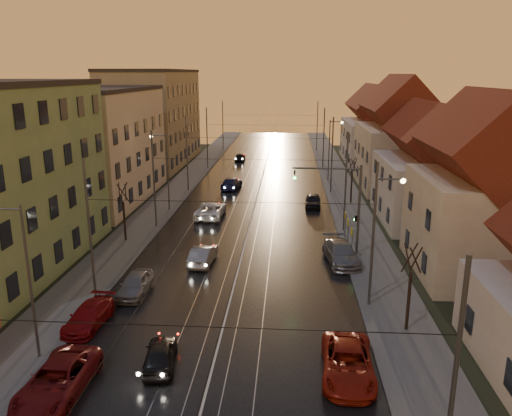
% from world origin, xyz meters
% --- Properties ---
extents(ground, '(160.00, 160.00, 0.00)m').
position_xyz_m(ground, '(0.00, 0.00, 0.00)').
color(ground, black).
rests_on(ground, ground).
extents(road, '(16.00, 120.00, 0.04)m').
position_xyz_m(road, '(0.00, 40.00, 0.02)').
color(road, black).
rests_on(road, ground).
extents(sidewalk_left, '(4.00, 120.00, 0.15)m').
position_xyz_m(sidewalk_left, '(-10.00, 40.00, 0.07)').
color(sidewalk_left, '#4C4C4C').
rests_on(sidewalk_left, ground).
extents(sidewalk_right, '(4.00, 120.00, 0.15)m').
position_xyz_m(sidewalk_right, '(10.00, 40.00, 0.07)').
color(sidewalk_right, '#4C4C4C').
rests_on(sidewalk_right, ground).
extents(tram_rail_0, '(0.06, 120.00, 0.03)m').
position_xyz_m(tram_rail_0, '(-2.20, 40.00, 0.06)').
color(tram_rail_0, gray).
rests_on(tram_rail_0, road).
extents(tram_rail_1, '(0.06, 120.00, 0.03)m').
position_xyz_m(tram_rail_1, '(-0.77, 40.00, 0.06)').
color(tram_rail_1, gray).
rests_on(tram_rail_1, road).
extents(tram_rail_2, '(0.06, 120.00, 0.03)m').
position_xyz_m(tram_rail_2, '(0.77, 40.00, 0.06)').
color(tram_rail_2, gray).
rests_on(tram_rail_2, road).
extents(tram_rail_3, '(0.06, 120.00, 0.03)m').
position_xyz_m(tram_rail_3, '(2.20, 40.00, 0.06)').
color(tram_rail_3, gray).
rests_on(tram_rail_3, road).
extents(apartment_left_2, '(10.00, 20.00, 12.00)m').
position_xyz_m(apartment_left_2, '(-17.50, 34.00, 6.00)').
color(apartment_left_2, beige).
rests_on(apartment_left_2, ground).
extents(apartment_left_3, '(10.00, 24.00, 14.00)m').
position_xyz_m(apartment_left_3, '(-17.50, 58.00, 7.00)').
color(apartment_left_3, '#8C7C5A').
rests_on(apartment_left_3, ground).
extents(house_right_1, '(8.67, 10.20, 10.80)m').
position_xyz_m(house_right_1, '(17.00, 15.00, 5.45)').
color(house_right_1, '#BEAE92').
rests_on(house_right_1, ground).
extents(house_right_2, '(9.18, 12.24, 9.20)m').
position_xyz_m(house_right_2, '(17.00, 28.00, 4.64)').
color(house_right_2, beige).
rests_on(house_right_2, ground).
extents(house_right_3, '(9.18, 14.28, 11.50)m').
position_xyz_m(house_right_3, '(17.00, 43.00, 5.80)').
color(house_right_3, '#BEAE92').
rests_on(house_right_3, ground).
extents(house_right_4, '(9.18, 16.32, 10.00)m').
position_xyz_m(house_right_4, '(17.00, 61.00, 5.05)').
color(house_right_4, beige).
rests_on(house_right_4, ground).
extents(catenary_pole_r_0, '(0.16, 0.16, 9.00)m').
position_xyz_m(catenary_pole_r_0, '(8.60, -6.00, 4.50)').
color(catenary_pole_r_0, '#595B60').
rests_on(catenary_pole_r_0, ground).
extents(catenary_pole_l_1, '(0.16, 0.16, 9.00)m').
position_xyz_m(catenary_pole_l_1, '(-8.60, 9.00, 4.50)').
color(catenary_pole_l_1, '#595B60').
rests_on(catenary_pole_l_1, ground).
extents(catenary_pole_r_1, '(0.16, 0.16, 9.00)m').
position_xyz_m(catenary_pole_r_1, '(8.60, 9.00, 4.50)').
color(catenary_pole_r_1, '#595B60').
rests_on(catenary_pole_r_1, ground).
extents(catenary_pole_l_2, '(0.16, 0.16, 9.00)m').
position_xyz_m(catenary_pole_l_2, '(-8.60, 24.00, 4.50)').
color(catenary_pole_l_2, '#595B60').
rests_on(catenary_pole_l_2, ground).
extents(catenary_pole_r_2, '(0.16, 0.16, 9.00)m').
position_xyz_m(catenary_pole_r_2, '(8.60, 24.00, 4.50)').
color(catenary_pole_r_2, '#595B60').
rests_on(catenary_pole_r_2, ground).
extents(catenary_pole_l_3, '(0.16, 0.16, 9.00)m').
position_xyz_m(catenary_pole_l_3, '(-8.60, 39.00, 4.50)').
color(catenary_pole_l_3, '#595B60').
rests_on(catenary_pole_l_3, ground).
extents(catenary_pole_r_3, '(0.16, 0.16, 9.00)m').
position_xyz_m(catenary_pole_r_3, '(8.60, 39.00, 4.50)').
color(catenary_pole_r_3, '#595B60').
rests_on(catenary_pole_r_3, ground).
extents(catenary_pole_l_4, '(0.16, 0.16, 9.00)m').
position_xyz_m(catenary_pole_l_4, '(-8.60, 54.00, 4.50)').
color(catenary_pole_l_4, '#595B60').
rests_on(catenary_pole_l_4, ground).
extents(catenary_pole_r_4, '(0.16, 0.16, 9.00)m').
position_xyz_m(catenary_pole_r_4, '(8.60, 54.00, 4.50)').
color(catenary_pole_r_4, '#595B60').
rests_on(catenary_pole_r_4, ground).
extents(catenary_pole_l_5, '(0.16, 0.16, 9.00)m').
position_xyz_m(catenary_pole_l_5, '(-8.60, 72.00, 4.50)').
color(catenary_pole_l_5, '#595B60').
rests_on(catenary_pole_l_5, ground).
extents(catenary_pole_r_5, '(0.16, 0.16, 9.00)m').
position_xyz_m(catenary_pole_r_5, '(8.60, 72.00, 4.50)').
color(catenary_pole_r_5, '#595B60').
rests_on(catenary_pole_r_5, ground).
extents(street_lamp_0, '(1.75, 0.32, 8.00)m').
position_xyz_m(street_lamp_0, '(-9.10, 2.00, 4.89)').
color(street_lamp_0, '#595B60').
rests_on(street_lamp_0, ground).
extents(street_lamp_1, '(1.75, 0.32, 8.00)m').
position_xyz_m(street_lamp_1, '(9.10, 10.00, 4.89)').
color(street_lamp_1, '#595B60').
rests_on(street_lamp_1, ground).
extents(street_lamp_2, '(1.75, 0.32, 8.00)m').
position_xyz_m(street_lamp_2, '(-9.10, 30.00, 4.89)').
color(street_lamp_2, '#595B60').
rests_on(street_lamp_2, ground).
extents(street_lamp_3, '(1.75, 0.32, 8.00)m').
position_xyz_m(street_lamp_3, '(9.10, 46.00, 4.89)').
color(street_lamp_3, '#595B60').
rests_on(street_lamp_3, ground).
extents(traffic_light_mast, '(5.30, 0.32, 7.20)m').
position_xyz_m(traffic_light_mast, '(7.99, 18.00, 4.60)').
color(traffic_light_mast, '#595B60').
rests_on(traffic_light_mast, ground).
extents(bare_tree_0, '(1.09, 1.09, 5.11)m').
position_xyz_m(bare_tree_0, '(-10.20, 20.00, 2.49)').
color(bare_tree_0, black).
rests_on(bare_tree_0, ground).
extents(bare_tree_1, '(1.09, 1.09, 5.11)m').
position_xyz_m(bare_tree_1, '(10.20, 6.00, 2.49)').
color(bare_tree_1, black).
rests_on(bare_tree_1, ground).
extents(bare_tree_2, '(1.09, 1.09, 5.11)m').
position_xyz_m(bare_tree_2, '(10.40, 34.00, 2.49)').
color(bare_tree_2, black).
rests_on(bare_tree_2, ground).
extents(driving_car_0, '(1.95, 3.82, 1.24)m').
position_xyz_m(driving_car_0, '(-2.57, 1.81, 0.62)').
color(driving_car_0, black).
rests_on(driving_car_0, ground).
extents(driving_car_1, '(1.76, 4.29, 1.38)m').
position_xyz_m(driving_car_1, '(-2.76, 15.36, 0.69)').
color(driving_car_1, gray).
rests_on(driving_car_1, ground).
extents(driving_car_2, '(2.63, 5.55, 1.53)m').
position_xyz_m(driving_car_2, '(-4.11, 27.74, 0.77)').
color(driving_car_2, silver).
rests_on(driving_car_2, ground).
extents(driving_car_3, '(2.49, 5.10, 1.43)m').
position_xyz_m(driving_car_3, '(-3.47, 40.47, 0.71)').
color(driving_car_3, '#151A41').
rests_on(driving_car_3, ground).
extents(driving_car_4, '(1.64, 3.97, 1.35)m').
position_xyz_m(driving_car_4, '(-4.35, 60.56, 0.67)').
color(driving_car_4, black).
rests_on(driving_car_4, ground).
extents(parked_left_1, '(2.54, 5.25, 1.44)m').
position_xyz_m(parked_left_1, '(-6.55, -0.69, 0.72)').
color(parked_left_1, maroon).
rests_on(parked_left_1, ground).
extents(parked_left_2, '(2.03, 4.39, 1.24)m').
position_xyz_m(parked_left_2, '(-7.60, 5.46, 0.62)').
color(parked_left_2, maroon).
rests_on(parked_left_2, ground).
extents(parked_left_3, '(1.68, 4.11, 1.40)m').
position_xyz_m(parked_left_3, '(-6.24, 9.77, 0.70)').
color(parked_left_3, gray).
rests_on(parked_left_3, ground).
extents(parked_right_0, '(2.67, 5.33, 1.45)m').
position_xyz_m(parked_right_0, '(6.46, 1.52, 0.72)').
color(parked_right_0, maroon).
rests_on(parked_right_0, ground).
extents(parked_right_1, '(2.84, 5.55, 1.54)m').
position_xyz_m(parked_right_1, '(7.60, 16.26, 0.77)').
color(parked_right_1, gray).
rests_on(parked_right_1, ground).
extents(parked_right_2, '(1.80, 4.07, 1.36)m').
position_xyz_m(parked_right_2, '(6.20, 32.47, 0.68)').
color(parked_right_2, black).
rests_on(parked_right_2, ground).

